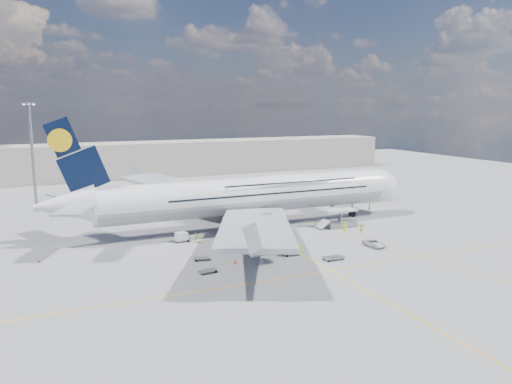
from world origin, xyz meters
name	(u,v)px	position (x,y,z in m)	size (l,w,h in m)	color
ground	(272,239)	(0.00, 0.00, 0.00)	(300.00, 300.00, 0.00)	gray
taxi_line_main	(272,239)	(0.00, 0.00, 0.01)	(0.25, 220.00, 0.01)	yellow
taxi_line_cross	(330,271)	(0.00, -20.00, 0.01)	(120.00, 0.25, 0.01)	yellow
taxi_line_diag	(310,221)	(14.00, 10.00, 0.01)	(0.25, 100.00, 0.01)	yellow
airliner	(252,194)	(0.26, 10.00, 6.87)	(77.26, 79.15, 23.71)	white
jet_bridge	(343,179)	(29.81, 20.94, 6.85)	(18.80, 12.10, 8.50)	#B7B7BC
cargo_loader	(339,221)	(16.82, 2.89, 1.25)	(8.53, 3.20, 3.67)	silver
light_mast	(33,156)	(-40.00, 45.00, 13.21)	(3.00, 0.70, 25.50)	gray
terminal	(155,159)	(0.00, 95.00, 6.00)	(180.00, 16.00, 12.00)	#B2AD9E
tree_line	(218,150)	(40.00, 140.00, 4.00)	(160.00, 6.00, 8.00)	#193814
dolly_row_a	(208,271)	(-17.25, -13.27, 0.31)	(2.90, 1.84, 0.40)	gray
dolly_row_b	(226,248)	(-10.44, -3.12, 0.34)	(3.22, 2.11, 0.44)	gray
dolly_row_c	(201,258)	(-16.19, -6.96, 0.29)	(2.78, 1.79, 0.38)	gray
dolly_back	(181,237)	(-16.12, 5.12, 0.95)	(3.06, 2.10, 1.77)	gray
dolly_nose_far	(333,258)	(3.43, -15.60, 0.38)	(3.45, 1.99, 0.49)	gray
dolly_nose_near	(291,250)	(-1.63, -10.60, 0.91)	(2.84, 1.77, 1.70)	gray
baggage_tug	(259,235)	(-2.24, 0.86, 0.73)	(2.74, 1.43, 1.66)	silver
catering_truck_inner	(166,207)	(-13.25, 27.83, 2.04)	(7.85, 5.38, 4.32)	gray
catering_truck_outer	(115,197)	(-21.63, 46.49, 1.85)	(7.24, 5.05, 3.98)	gray
service_van	(374,243)	(14.27, -12.04, 0.63)	(2.11, 4.57, 1.27)	silver
crew_nose	(369,207)	(32.28, 13.33, 0.97)	(0.71, 0.46, 1.94)	#9FEC18
crew_loader	(361,229)	(18.05, -3.00, 0.84)	(0.82, 0.64, 1.68)	#DBFA1A
crew_wing	(196,238)	(-13.79, 3.58, 0.90)	(1.06, 0.44, 1.81)	#B6FF1A
crew_van	(345,226)	(15.92, -0.52, 1.00)	(0.98, 0.64, 2.00)	#B8FF1A
crew_tug	(301,250)	(0.03, -11.12, 0.80)	(1.03, 0.59, 1.60)	#EFFF1A
cone_nose	(351,208)	(29.36, 16.70, 0.29)	(0.48, 0.48, 0.61)	#E0480B
cone_wing_left_inner	(174,217)	(-12.23, 24.34, 0.29)	(0.47, 0.47, 0.59)	#E0480B
cone_wing_left_outer	(184,214)	(-9.38, 27.07, 0.28)	(0.46, 0.46, 0.58)	#E0480B
cone_wing_right_inner	(199,242)	(-13.47, 3.01, 0.27)	(0.43, 0.43, 0.55)	#E0480B
cone_wing_right_outer	(235,262)	(-11.84, -10.81, 0.31)	(0.50, 0.50, 0.64)	#E0480B
cone_tail	(39,261)	(-40.27, 2.48, 0.25)	(0.40, 0.40, 0.51)	#E0480B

